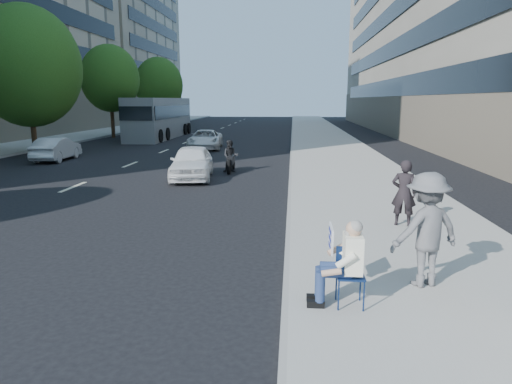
# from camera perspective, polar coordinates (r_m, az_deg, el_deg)

# --- Properties ---
(ground) EXTENTS (160.00, 160.00, 0.00)m
(ground) POSITION_cam_1_polar(r_m,az_deg,el_deg) (8.60, -6.04, -10.09)
(ground) COLOR black
(ground) RESTS_ON ground
(near_sidewalk) EXTENTS (5.00, 120.00, 0.15)m
(near_sidewalk) POSITION_cam_1_polar(r_m,az_deg,el_deg) (28.13, 9.66, 5.01)
(near_sidewalk) COLOR #A2A198
(near_sidewalk) RESTS_ON ground
(far_sidewalk) EXTENTS (4.50, 120.00, 0.15)m
(far_sidewalk) POSITION_cam_1_polar(r_m,az_deg,el_deg) (33.45, -28.64, 4.78)
(far_sidewalk) COLOR #A2A198
(far_sidewalk) RESTS_ON ground
(far_bldg_north) EXTENTS (22.00, 28.00, 28.00)m
(far_bldg_north) POSITION_cam_1_polar(r_m,az_deg,el_deg) (77.40, -20.63, 18.81)
(far_bldg_north) COLOR #C3AE92
(far_bldg_north) RESTS_ON ground
(near_building) EXTENTS (14.00, 70.00, 20.00)m
(near_building) POSITION_cam_1_polar(r_m,az_deg,el_deg) (43.30, 27.13, 19.36)
(near_building) COLOR gray
(near_building) RESTS_ON ground
(tree_far_c) EXTENTS (6.00, 6.00, 8.47)m
(tree_far_c) POSITION_cam_1_polar(r_m,az_deg,el_deg) (30.06, -26.67, 13.84)
(tree_far_c) COLOR #382616
(tree_far_c) RESTS_ON ground
(tree_far_d) EXTENTS (4.80, 4.80, 7.65)m
(tree_far_d) POSITION_cam_1_polar(r_m,az_deg,el_deg) (40.84, -17.78, 13.36)
(tree_far_d) COLOR #382616
(tree_far_d) RESTS_ON ground
(tree_far_e) EXTENTS (5.40, 5.40, 7.89)m
(tree_far_e) POSITION_cam_1_polar(r_m,az_deg,el_deg) (54.07, -12.06, 12.93)
(tree_far_e) COLOR #382616
(tree_far_e) RESTS_ON ground
(seated_protester) EXTENTS (0.83, 1.12, 1.31)m
(seated_protester) POSITION_cam_1_polar(r_m,az_deg,el_deg) (6.86, 10.84, -8.12)
(seated_protester) COLOR navy
(seated_protester) RESTS_ON near_sidewalk
(jogger) EXTENTS (1.38, 1.09, 1.88)m
(jogger) POSITION_cam_1_polar(r_m,az_deg,el_deg) (7.88, 20.50, -4.43)
(jogger) COLOR slate
(jogger) RESTS_ON near_sidewalk
(pedestrian_woman) EXTENTS (0.67, 0.53, 1.60)m
(pedestrian_woman) POSITION_cam_1_polar(r_m,az_deg,el_deg) (11.51, 18.00, -0.11)
(pedestrian_woman) COLOR black
(pedestrian_woman) RESTS_ON near_sidewalk
(white_sedan_near) EXTENTS (2.05, 4.11, 1.34)m
(white_sedan_near) POSITION_cam_1_polar(r_m,az_deg,el_deg) (18.69, -8.02, 3.72)
(white_sedan_near) COLOR white
(white_sedan_near) RESTS_ON ground
(white_sedan_mid) EXTENTS (1.56, 3.77, 1.21)m
(white_sedan_mid) POSITION_cam_1_polar(r_m,az_deg,el_deg) (26.35, -23.67, 4.95)
(white_sedan_mid) COLOR beige
(white_sedan_mid) RESTS_ON ground
(white_sedan_far) EXTENTS (2.44, 4.59, 1.23)m
(white_sedan_far) POSITION_cam_1_polar(r_m,az_deg,el_deg) (30.10, -6.35, 6.55)
(white_sedan_far) COLOR white
(white_sedan_far) RESTS_ON ground
(motorcycle) EXTENTS (0.71, 2.04, 1.42)m
(motorcycle) POSITION_cam_1_polar(r_m,az_deg,el_deg) (20.22, -3.18, 4.30)
(motorcycle) COLOR black
(motorcycle) RESTS_ON ground
(bus) EXTENTS (2.76, 12.07, 3.30)m
(bus) POSITION_cam_1_polar(r_m,az_deg,el_deg) (39.66, -11.90, 9.02)
(bus) COLOR slate
(bus) RESTS_ON ground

